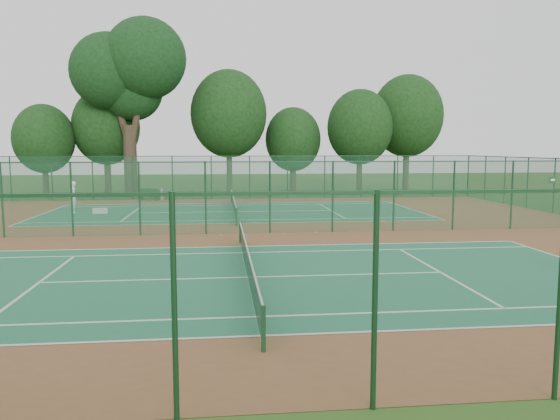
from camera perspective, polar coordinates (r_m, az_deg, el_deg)
The scene contains 18 objects.
ground at distance 26.39m, azimuth -4.38°, elevation -2.50°, with size 120.00×120.00×0.00m, color #284B17.
red_pad at distance 26.39m, azimuth -4.38°, elevation -2.49°, with size 40.00×36.00×0.01m, color brown.
court_near at distance 17.56m, azimuth -3.40°, elevation -7.04°, with size 23.77×10.97×0.01m, color #216A4B.
court_far at distance 35.30m, azimuth -4.87°, elevation -0.19°, with size 23.77×10.97×0.01m, color #216946.
fence_north at distance 44.12m, azimuth -5.18°, elevation 3.43°, with size 40.00×0.09×3.50m.
fence_south at distance 8.44m, azimuth -0.36°, elevation -9.81°, with size 40.00×0.09×3.50m.
fence_divider at distance 26.17m, azimuth -4.42°, elevation 1.31°, with size 40.00×0.09×3.50m.
tennis_net_near at distance 17.45m, azimuth -3.41°, elevation -5.35°, with size 0.10×12.90×0.97m.
tennis_net_far at distance 35.25m, azimuth -4.88°, elevation 0.67°, with size 0.10×12.90×0.97m.
player_far at distance 36.67m, azimuth -20.83°, elevation 1.24°, with size 0.73×0.48×2.01m, color white.
trash_bin at distance 44.05m, azimuth -12.28°, elevation 1.60°, with size 0.50×0.50×0.89m, color slate.
bench at distance 43.85m, azimuth -13.56°, elevation 1.60°, with size 1.60×0.77×0.95m.
kit_bag at distance 36.07m, azimuth -18.28°, elevation -0.09°, with size 0.91×0.34×0.34m, color white.
stray_ball_a at distance 25.97m, azimuth 0.39°, elevation -2.52°, with size 0.07×0.07×0.07m, color gold.
stray_ball_b at distance 26.51m, azimuth 3.74°, elevation -2.35°, with size 0.07×0.07×0.07m, color yellow.
stray_ball_c at distance 25.81m, azimuth -6.19°, elevation -2.62°, with size 0.07×0.07×0.07m, color #DAF539.
big_tree at distance 49.16m, azimuth -15.47°, elevation 13.87°, with size 9.75×7.13×14.97m.
evergreen_row at distance 50.49m, azimuth -4.73°, elevation 1.82°, with size 39.00×5.00×12.00m, color black, non-canonical shape.
Camera 1 is at (-0.83, -26.05, 4.14)m, focal length 35.00 mm.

